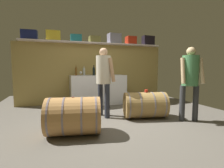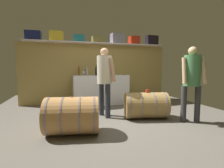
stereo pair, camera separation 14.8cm
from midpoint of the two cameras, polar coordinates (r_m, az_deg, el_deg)
The scene contains 20 objects.
ground_plane at distance 4.10m, azimuth 1.52°, elevation -10.90°, with size 6.03×8.14×0.02m, color #5E594F.
back_wall_panel at distance 5.73m, azimuth -4.14°, elevation 3.51°, with size 4.83×0.10×1.90m, color #A88F4E.
high_shelf_board at distance 5.64m, azimuth -3.88°, elevation 13.34°, with size 4.44×0.40×0.03m, color silver.
toolcase_navy at distance 5.57m, azimuth -24.08°, elevation 14.52°, with size 0.42×0.28×0.26m, color navy.
toolcase_yellow at distance 5.53m, azimuth -17.32°, elevation 14.98°, with size 0.40×0.22×0.30m, color yellow.
toolcase_teal at distance 5.56m, azimuth -10.21°, elevation 14.70°, with size 0.33×0.26×0.22m, color teal.
toolcase_olive at distance 5.65m, azimuth -4.14°, elevation 14.53°, with size 0.33×0.29×0.20m, color olive.
toolcase_grey at distance 5.83m, azimuth 2.49°, elevation 14.85°, with size 0.41×0.30×0.32m, color gray.
toolcase_red at distance 6.05m, azimuth 8.06°, elevation 14.19°, with size 0.32×0.29×0.27m, color red.
toolcase_black at distance 6.35m, azimuth 13.78°, elevation 13.94°, with size 0.42×0.21×0.33m, color black.
work_cabinet at distance 5.41m, azimuth -3.04°, elevation -1.86°, with size 1.71×0.64×0.91m, color white.
wine_bottle_clear at distance 5.47m, azimuth -7.66°, elevation 4.30°, with size 0.08×0.08×0.28m.
wine_bottle_amber at distance 5.35m, azimuth -10.23°, elevation 4.33°, with size 0.07×0.07×0.30m.
wine_bottle_dark at distance 5.22m, azimuth -4.45°, elevation 4.36°, with size 0.08×0.08×0.31m.
wine_glass at distance 5.15m, azimuth -8.73°, elevation 3.77°, with size 0.08×0.08×0.13m.
wine_barrel_near at distance 3.99m, azimuth 12.30°, elevation -6.96°, with size 1.04×0.78×0.60m.
wine_barrel_far at distance 3.05m, azimuth -11.74°, elevation -10.26°, with size 1.00×0.79×0.66m.
tasting_cup at distance 3.95m, azimuth 12.73°, elevation -2.29°, with size 0.07×0.07×0.06m, color red.
winemaker_pouring at distance 3.96m, azimuth -1.39°, elevation 3.06°, with size 0.42×0.50×1.60m.
visitor_tasting at distance 3.94m, azimuth 26.10°, elevation 2.32°, with size 0.50×0.45×1.58m.
Camera 2 is at (-1.13, -3.15, 1.15)m, focal length 27.40 mm.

